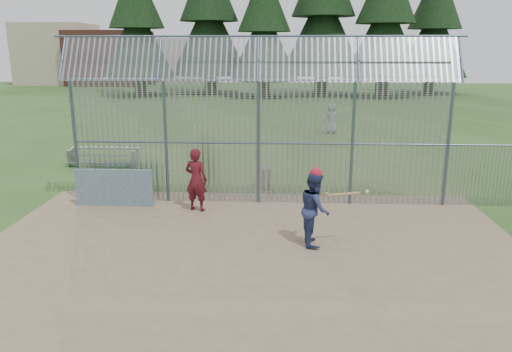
# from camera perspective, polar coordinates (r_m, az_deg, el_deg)

# --- Properties ---
(ground) EXTENTS (120.00, 120.00, 0.00)m
(ground) POSITION_cam_1_polar(r_m,az_deg,el_deg) (13.24, -0.43, -7.65)
(ground) COLOR #2D511E
(ground) RESTS_ON ground
(dirt_infield) EXTENTS (14.00, 10.00, 0.02)m
(dirt_infield) POSITION_cam_1_polar(r_m,az_deg,el_deg) (12.78, -0.55, -8.45)
(dirt_infield) COLOR #756047
(dirt_infield) RESTS_ON ground
(dugout_wall) EXTENTS (2.50, 0.12, 1.20)m
(dugout_wall) POSITION_cam_1_polar(r_m,az_deg,el_deg) (16.63, -15.89, -1.29)
(dugout_wall) COLOR #38566B
(dugout_wall) RESTS_ON dirt_infield
(batter) EXTENTS (0.77, 0.97, 1.91)m
(batter) POSITION_cam_1_polar(r_m,az_deg,el_deg) (12.90, 6.73, -3.74)
(batter) COLOR navy
(batter) RESTS_ON dirt_infield
(onlooker) EXTENTS (0.83, 0.66, 1.98)m
(onlooker) POSITION_cam_1_polar(r_m,az_deg,el_deg) (15.56, -6.85, -0.42)
(onlooker) COLOR maroon
(onlooker) RESTS_ON dirt_infield
(bg_kid_standing) EXTENTS (1.02, 0.82, 1.81)m
(bg_kid_standing) POSITION_cam_1_polar(r_m,az_deg,el_deg) (29.82, 8.59, 6.52)
(bg_kid_standing) COLOR slate
(bg_kid_standing) RESTS_ON ground
(batting_gear) EXTENTS (1.43, 0.59, 0.69)m
(batting_gear) POSITION_cam_1_polar(r_m,az_deg,el_deg) (12.64, 7.35, -0.06)
(batting_gear) COLOR #AF172A
(batting_gear) RESTS_ON ground
(trash_can) EXTENTS (0.56, 0.56, 0.82)m
(trash_can) POSITION_cam_1_polar(r_m,az_deg,el_deg) (18.13, 1.00, -0.21)
(trash_can) COLOR #94989D
(trash_can) RESTS_ON ground
(bleacher) EXTENTS (3.00, 0.95, 0.72)m
(bleacher) POSITION_cam_1_polar(r_m,az_deg,el_deg) (22.56, -17.06, 2.18)
(bleacher) COLOR gray
(bleacher) RESTS_ON ground
(backstop_fence) EXTENTS (20.09, 0.81, 5.30)m
(backstop_fence) POSITION_cam_1_polar(r_m,az_deg,el_deg) (15.93, 6.79, 4.91)
(backstop_fence) COLOR #47566B
(backstop_fence) RESTS_ON ground
(distant_buildings) EXTENTS (26.50, 10.50, 8.00)m
(distant_buildings) POSITION_cam_1_polar(r_m,az_deg,el_deg) (72.77, -16.79, 12.89)
(distant_buildings) COLOR brown
(distant_buildings) RESTS_ON ground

